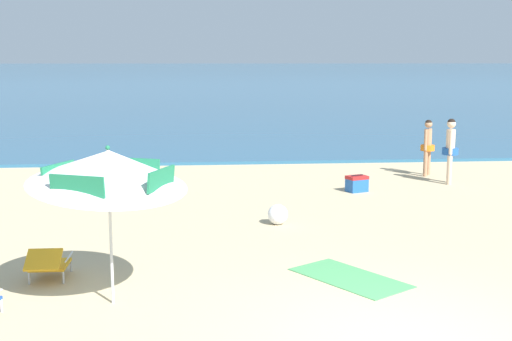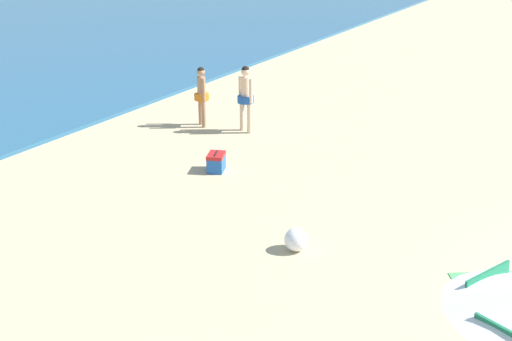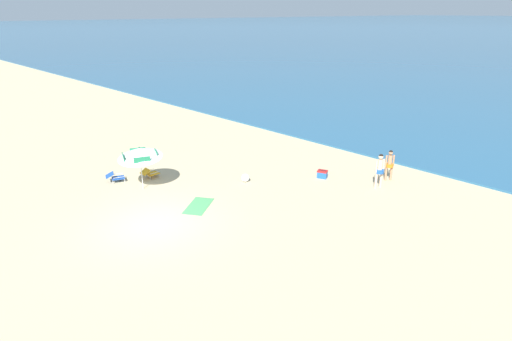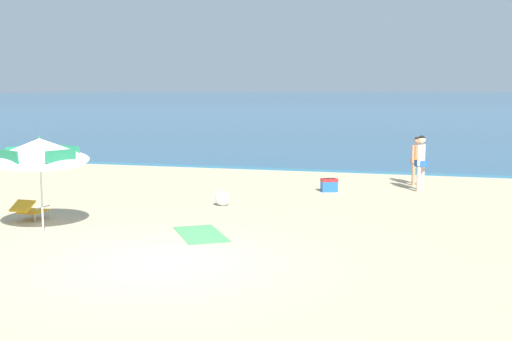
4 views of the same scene
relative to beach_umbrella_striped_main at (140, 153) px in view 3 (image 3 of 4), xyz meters
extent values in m
plane|color=tan|center=(3.56, -1.57, -1.84)|extent=(800.00, 800.00, 0.00)
cylinder|color=silver|center=(0.00, 0.00, -0.80)|extent=(0.04, 0.04, 2.08)
cone|color=white|center=(0.00, 0.00, 0.00)|extent=(2.93, 2.94, 0.75)
cube|color=#1E724C|center=(0.29, 0.69, -0.10)|extent=(0.70, 0.33, 0.26)
cube|color=#1E724C|center=(-0.69, 0.29, -0.10)|extent=(0.33, 0.70, 0.26)
cube|color=#1E724C|center=(-0.29, -0.69, -0.10)|extent=(0.70, 0.33, 0.26)
cube|color=#1E724C|center=(0.69, -0.29, -0.10)|extent=(0.33, 0.70, 0.26)
sphere|color=#1E724C|center=(0.00, 0.00, 0.27)|extent=(0.06, 0.06, 0.06)
cube|color=#1E4799|center=(-1.73, -0.38, -1.64)|extent=(0.71, 0.75, 0.04)
cube|color=#1E4799|center=(-1.88, -0.75, -1.43)|extent=(0.61, 0.55, 0.22)
cylinder|color=silver|center=(-1.85, -0.03, -1.75)|extent=(0.03, 0.03, 0.18)
cylinder|color=silver|center=(-1.40, -0.21, -1.75)|extent=(0.03, 0.03, 0.18)
cylinder|color=silver|center=(-2.07, -0.56, -1.75)|extent=(0.03, 0.03, 0.18)
cylinder|color=silver|center=(-1.61, -0.74, -1.75)|extent=(0.03, 0.03, 0.18)
cylinder|color=silver|center=(-1.99, -0.28, -1.52)|extent=(0.22, 0.51, 0.02)
cylinder|color=silver|center=(-1.47, -0.49, -1.52)|extent=(0.22, 0.51, 0.02)
cube|color=gold|center=(-1.06, 1.18, -1.64)|extent=(0.53, 0.61, 0.04)
cube|color=gold|center=(-1.07, 0.77, -1.44)|extent=(0.50, 0.39, 0.24)
cylinder|color=silver|center=(-1.30, 1.47, -1.75)|extent=(0.03, 0.03, 0.18)
cylinder|color=silver|center=(-0.81, 1.46, -1.75)|extent=(0.03, 0.03, 0.18)
cylinder|color=silver|center=(-1.31, 0.90, -1.75)|extent=(0.03, 0.03, 0.18)
cylinder|color=silver|center=(-0.82, 0.89, -1.75)|extent=(0.03, 0.03, 0.18)
cylinder|color=silver|center=(-1.34, 1.18, -1.52)|extent=(0.03, 0.54, 0.02)
cylinder|color=silver|center=(-0.78, 1.17, -1.52)|extent=(0.03, 0.54, 0.02)
cylinder|color=tan|center=(7.73, 9.64, -1.45)|extent=(0.11, 0.11, 0.78)
cylinder|color=tan|center=(7.57, 9.41, -1.45)|extent=(0.11, 0.11, 0.78)
cylinder|color=orange|center=(7.65, 9.52, -1.04)|extent=(0.39, 0.39, 0.16)
cylinder|color=tan|center=(7.65, 9.52, -0.79)|extent=(0.21, 0.21, 0.55)
cylinder|color=tan|center=(7.77, 9.68, -0.80)|extent=(0.08, 0.08, 0.58)
cylinder|color=tan|center=(7.53, 9.37, -0.80)|extent=(0.08, 0.08, 0.58)
sphere|color=tan|center=(7.65, 9.52, -0.38)|extent=(0.21, 0.21, 0.21)
sphere|color=black|center=(7.65, 9.52, -0.35)|extent=(0.19, 0.19, 0.19)
cylinder|color=beige|center=(7.77, 8.13, -1.42)|extent=(0.12, 0.12, 0.85)
cylinder|color=beige|center=(7.87, 8.41, -1.42)|extent=(0.12, 0.12, 0.85)
cylinder|color=#1E51A3|center=(7.82, 8.27, -0.98)|extent=(0.42, 0.42, 0.18)
cylinder|color=beige|center=(7.82, 8.27, -0.70)|extent=(0.23, 0.23, 0.60)
cylinder|color=beige|center=(7.75, 8.07, -0.72)|extent=(0.09, 0.09, 0.63)
cylinder|color=beige|center=(7.89, 8.47, -0.72)|extent=(0.09, 0.09, 0.63)
sphere|color=beige|center=(7.82, 8.27, -0.25)|extent=(0.23, 0.23, 0.23)
sphere|color=black|center=(7.82, 8.27, -0.22)|extent=(0.21, 0.21, 0.21)
cube|color=#1E56A8|center=(5.12, 7.39, -1.68)|extent=(0.57, 0.49, 0.32)
cube|color=red|center=(5.12, 7.39, -1.48)|extent=(0.59, 0.51, 0.08)
cylinder|color=black|center=(5.12, 7.39, -1.43)|extent=(0.32, 0.15, 0.02)
sphere|color=white|center=(2.75, 4.19, -1.64)|extent=(0.41, 0.41, 0.41)
cube|color=#4C9E5B|center=(3.41, 0.75, -1.84)|extent=(1.74, 2.00, 0.01)
camera|label=1|loc=(1.14, -8.78, 1.38)|focal=47.24mm
camera|label=2|loc=(-6.16, -0.26, 3.56)|focal=46.36mm
camera|label=3|loc=(17.43, -9.34, 6.24)|focal=29.98mm
camera|label=4|loc=(8.29, -12.07, 1.28)|focal=45.16mm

